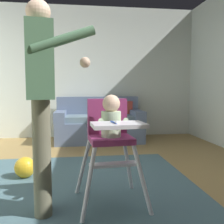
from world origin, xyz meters
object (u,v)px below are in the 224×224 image
(high_chair, at_px, (111,129))
(adult_standing, at_px, (41,95))
(toy_ball, at_px, (25,167))
(couch, at_px, (99,124))
(wall_clock, at_px, (41,36))

(high_chair, bearing_deg, adult_standing, -85.57)
(toy_ball, bearing_deg, adult_standing, -69.35)
(toy_ball, bearing_deg, couch, 62.84)
(toy_ball, relative_size, wall_clock, 0.87)
(couch, distance_m, adult_standing, 2.99)
(couch, xyz_separation_m, adult_standing, (-0.69, -2.84, 0.63))
(high_chair, distance_m, toy_ball, 1.30)
(couch, bearing_deg, high_chair, -2.53)
(couch, height_order, wall_clock, wall_clock)
(high_chair, xyz_separation_m, wall_clock, (-1.03, 3.23, 1.42))
(high_chair, distance_m, wall_clock, 3.68)
(couch, xyz_separation_m, high_chair, (-0.12, -2.75, 0.34))
(toy_ball, height_order, wall_clock, wall_clock)
(adult_standing, distance_m, wall_clock, 3.53)
(adult_standing, bearing_deg, high_chair, -0.31)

